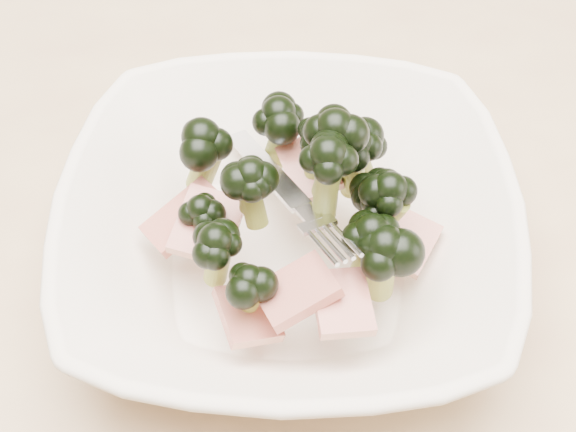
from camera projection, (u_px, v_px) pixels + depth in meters
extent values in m
cube|color=tan|center=(203.00, 210.00, 0.58)|extent=(1.20, 0.80, 0.04)
imported|color=silver|center=(288.00, 233.00, 0.49)|extent=(0.30, 0.30, 0.07)
cylinder|color=olive|center=(386.00, 218.00, 0.47)|extent=(0.03, 0.02, 0.04)
ellipsoid|color=black|center=(390.00, 189.00, 0.45)|extent=(0.03, 0.03, 0.03)
cylinder|color=olive|center=(314.00, 155.00, 0.50)|extent=(0.01, 0.02, 0.03)
ellipsoid|color=black|center=(315.00, 132.00, 0.48)|extent=(0.03, 0.03, 0.02)
cylinder|color=olive|center=(218.00, 263.00, 0.45)|extent=(0.02, 0.01, 0.03)
ellipsoid|color=black|center=(215.00, 241.00, 0.44)|extent=(0.03, 0.03, 0.03)
cylinder|color=olive|center=(326.00, 189.00, 0.45)|extent=(0.02, 0.02, 0.04)
ellipsoid|color=black|center=(328.00, 154.00, 0.43)|extent=(0.04, 0.04, 0.03)
cylinder|color=olive|center=(251.00, 195.00, 0.46)|extent=(0.01, 0.01, 0.03)
ellipsoid|color=black|center=(249.00, 175.00, 0.45)|extent=(0.03, 0.03, 0.02)
cylinder|color=olive|center=(252.00, 201.00, 0.46)|extent=(0.02, 0.02, 0.04)
ellipsoid|color=black|center=(251.00, 175.00, 0.45)|extent=(0.03, 0.03, 0.03)
cylinder|color=olive|center=(381.00, 276.00, 0.46)|extent=(0.02, 0.03, 0.05)
ellipsoid|color=black|center=(385.00, 246.00, 0.44)|extent=(0.04, 0.04, 0.03)
cylinder|color=olive|center=(350.00, 168.00, 0.50)|extent=(0.02, 0.02, 0.05)
ellipsoid|color=black|center=(352.00, 136.00, 0.48)|extent=(0.04, 0.04, 0.03)
cylinder|color=olive|center=(374.00, 207.00, 0.48)|extent=(0.01, 0.01, 0.02)
ellipsoid|color=black|center=(376.00, 188.00, 0.47)|extent=(0.03, 0.03, 0.02)
cylinder|color=olive|center=(369.00, 255.00, 0.46)|extent=(0.02, 0.02, 0.04)
ellipsoid|color=black|center=(372.00, 232.00, 0.44)|extent=(0.04, 0.04, 0.03)
cylinder|color=olive|center=(205.00, 167.00, 0.51)|extent=(0.03, 0.02, 0.04)
ellipsoid|color=black|center=(201.00, 137.00, 0.49)|extent=(0.04, 0.04, 0.03)
cylinder|color=olive|center=(203.00, 227.00, 0.48)|extent=(0.01, 0.02, 0.03)
ellipsoid|color=black|center=(201.00, 209.00, 0.47)|extent=(0.03, 0.03, 0.02)
cylinder|color=olive|center=(363.00, 165.00, 0.52)|extent=(0.02, 0.01, 0.03)
ellipsoid|color=black|center=(365.00, 145.00, 0.50)|extent=(0.03, 0.03, 0.02)
cylinder|color=olive|center=(250.00, 299.00, 0.45)|extent=(0.02, 0.02, 0.03)
ellipsoid|color=black|center=(249.00, 280.00, 0.43)|extent=(0.03, 0.03, 0.02)
cylinder|color=olive|center=(354.00, 169.00, 0.49)|extent=(0.02, 0.01, 0.04)
ellipsoid|color=black|center=(356.00, 143.00, 0.48)|extent=(0.03, 0.03, 0.03)
cylinder|color=olive|center=(372.00, 225.00, 0.48)|extent=(0.02, 0.01, 0.03)
ellipsoid|color=black|center=(375.00, 201.00, 0.46)|extent=(0.03, 0.03, 0.02)
cylinder|color=olive|center=(333.00, 167.00, 0.47)|extent=(0.02, 0.02, 0.05)
ellipsoid|color=black|center=(335.00, 128.00, 0.45)|extent=(0.04, 0.04, 0.03)
cylinder|color=olive|center=(279.00, 144.00, 0.53)|extent=(0.02, 0.02, 0.05)
ellipsoid|color=black|center=(279.00, 114.00, 0.51)|extent=(0.04, 0.04, 0.03)
cube|color=maroon|center=(248.00, 314.00, 0.45)|extent=(0.04, 0.05, 0.02)
cube|color=maroon|center=(207.00, 225.00, 0.47)|extent=(0.05, 0.06, 0.02)
cube|color=maroon|center=(297.00, 291.00, 0.44)|extent=(0.05, 0.05, 0.02)
cube|color=maroon|center=(184.00, 216.00, 0.49)|extent=(0.06, 0.05, 0.02)
cube|color=maroon|center=(406.00, 241.00, 0.49)|extent=(0.05, 0.05, 0.02)
cube|color=maroon|center=(309.00, 168.00, 0.51)|extent=(0.04, 0.05, 0.02)
cube|color=maroon|center=(342.00, 303.00, 0.44)|extent=(0.03, 0.04, 0.01)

